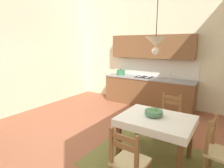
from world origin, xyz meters
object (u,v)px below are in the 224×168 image
dining_table (156,125)px  pendant_lamp (156,42)px  dining_chair_window_side (220,152)px  fruit_bowl (154,112)px  kitchen_cabinetry (148,79)px  dining_chair_kitchen_side (168,118)px  dining_chair_camera_side (129,162)px

dining_table → pendant_lamp: 1.36m
dining_chair_window_side → fruit_bowl: bearing=177.7°
kitchen_cabinetry → dining_chair_kitchen_side: kitchen_cabinetry is taller
kitchen_cabinetry → dining_table: bearing=-65.0°
kitchen_cabinetry → dining_chair_camera_side: bearing=-71.0°
dining_chair_camera_side → fruit_bowl: bearing=92.8°
dining_table → dining_chair_camera_side: size_ratio=1.27×
pendant_lamp → kitchen_cabinetry: bearing=113.7°
dining_table → pendant_lamp: size_ratio=1.46×
dining_table → dining_chair_kitchen_side: size_ratio=1.27×
kitchen_cabinetry → fruit_bowl: (1.18, -2.61, -0.04)m
dining_chair_camera_side → kitchen_cabinetry: bearing=109.0°
dining_table → kitchen_cabinetry: bearing=115.0°
kitchen_cabinetry → dining_chair_window_side: kitchen_cabinetry is taller
kitchen_cabinetry → pendant_lamp: 3.21m
kitchen_cabinetry → dining_table: size_ratio=2.43×
dining_chair_window_side → fruit_bowl: 1.08m
dining_chair_camera_side → dining_chair_kitchen_side: 1.76m
dining_table → fruit_bowl: bearing=142.2°
dining_table → dining_chair_camera_side: bearing=-91.0°
dining_chair_kitchen_side → dining_chair_window_side: 1.31m
dining_table → dining_chair_window_side: 0.97m
dining_table → fruit_bowl: 0.22m
dining_chair_kitchen_side → fruit_bowl: 0.89m
dining_chair_camera_side → pendant_lamp: pendant_lamp is taller
dining_chair_camera_side → fruit_bowl: size_ratio=3.10×
fruit_bowl → kitchen_cabinetry: bearing=114.3°
dining_chair_camera_side → dining_chair_window_side: same height
dining_table → fruit_bowl: size_ratio=3.92×
kitchen_cabinetry → fruit_bowl: bearing=-65.7°
kitchen_cabinetry → dining_chair_window_side: size_ratio=3.07×
kitchen_cabinetry → dining_table: 2.95m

